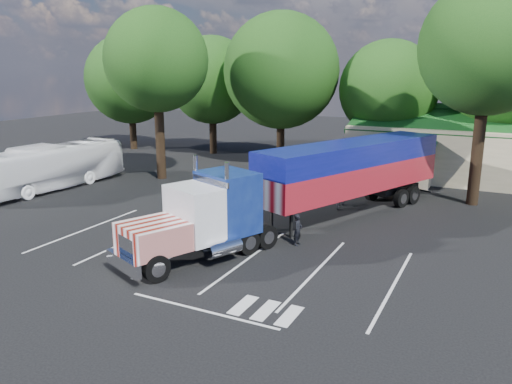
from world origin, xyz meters
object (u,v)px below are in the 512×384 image
at_px(semi_truck, 319,179).
at_px(tour_bus, 52,167).
at_px(woman, 298,230).
at_px(silver_sedan, 469,175).
at_px(bicycle, 341,200).

relative_size(semi_truck, tour_bus, 1.81).
height_order(woman, silver_sedan, woman).
bearing_deg(woman, silver_sedan, -18.55).
height_order(bicycle, tour_bus, tour_bus).
distance_m(woman, silver_sedan, 18.41).
height_order(woman, bicycle, woman).
xyz_separation_m(woman, bicycle, (-0.12, 7.35, -0.30)).
relative_size(tour_bus, silver_sedan, 2.49).
bearing_deg(bicycle, tour_bus, -170.98).
bearing_deg(silver_sedan, semi_truck, 138.51).
distance_m(woman, tour_bus, 20.05).
bearing_deg(bicycle, silver_sedan, 53.77).
bearing_deg(semi_truck, tour_bus, -155.40).
bearing_deg(semi_truck, woman, -62.53).
bearing_deg(bicycle, semi_truck, -95.79).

